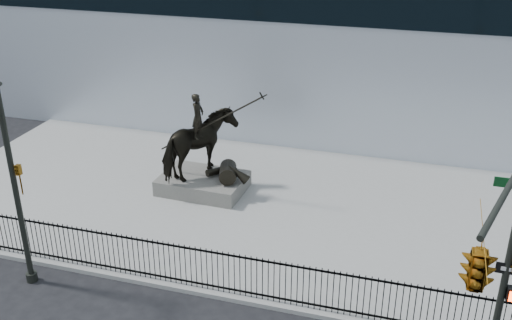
# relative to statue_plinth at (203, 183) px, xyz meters

# --- Properties ---
(plaza) EXTENTS (30.00, 12.00, 0.15)m
(plaza) POSITION_rel_statue_plinth_xyz_m (3.89, -0.54, -0.40)
(plaza) COLOR #9C9C99
(plaza) RESTS_ON ground
(building) EXTENTS (44.00, 14.00, 9.00)m
(building) POSITION_rel_statue_plinth_xyz_m (3.89, 12.46, 4.03)
(building) COLOR silver
(building) RESTS_ON ground
(picket_fence) EXTENTS (22.10, 0.10, 1.50)m
(picket_fence) POSITION_rel_statue_plinth_xyz_m (3.89, -6.29, 0.43)
(picket_fence) COLOR black
(picket_fence) RESTS_ON plaza
(statue_plinth) EXTENTS (3.54, 2.51, 0.65)m
(statue_plinth) POSITION_rel_statue_plinth_xyz_m (0.00, 0.00, 0.00)
(statue_plinth) COLOR #5A5753
(statue_plinth) RESTS_ON plaza
(equestrian_statue) EXTENTS (4.42, 2.82, 3.74)m
(equestrian_statue) POSITION_rel_statue_plinth_xyz_m (0.07, -0.00, 1.68)
(equestrian_statue) COLOR black
(equestrian_statue) RESTS_ON statue_plinth
(traffic_signal_left) EXTENTS (1.52, 4.84, 7.00)m
(traffic_signal_left) POSITION_rel_statue_plinth_xyz_m (-2.86, -8.16, 3.56)
(traffic_signal_left) COLOR black
(traffic_signal_left) RESTS_ON ground
(traffic_signal_right) EXTENTS (2.17, 6.86, 7.00)m
(traffic_signal_right) POSITION_rel_statue_plinth_xyz_m (10.35, -9.54, 4.38)
(traffic_signal_right) COLOR black
(traffic_signal_right) RESTS_ON ground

